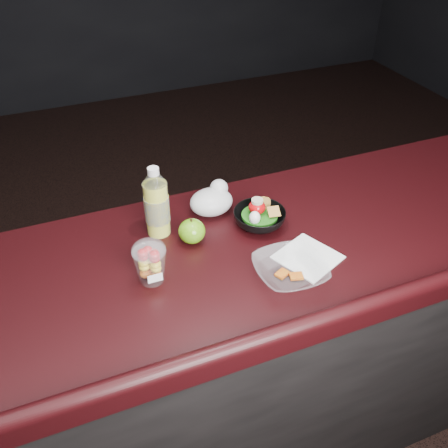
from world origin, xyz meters
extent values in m
cube|color=black|center=(0.00, 0.30, 0.49)|extent=(4.00, 0.65, 0.98)
cube|color=black|center=(0.00, 0.30, 1.00)|extent=(4.06, 0.71, 0.04)
cylinder|color=#CED436|center=(-0.03, 0.47, 1.11)|extent=(0.07, 0.07, 0.18)
cylinder|color=white|center=(-0.03, 0.47, 1.11)|extent=(0.08, 0.08, 0.18)
cone|color=white|center=(-0.03, 0.47, 1.22)|extent=(0.07, 0.07, 0.03)
cylinder|color=white|center=(-0.03, 0.47, 1.24)|extent=(0.03, 0.03, 0.02)
cylinder|color=#072D99|center=(-0.03, 0.47, 1.11)|extent=(0.08, 0.08, 0.08)
ellipsoid|color=white|center=(-0.11, 0.27, 1.13)|extent=(0.09, 0.09, 0.05)
ellipsoid|color=#44840F|center=(0.05, 0.39, 1.06)|extent=(0.08, 0.08, 0.08)
cylinder|color=black|center=(0.05, 0.39, 1.10)|extent=(0.01, 0.01, 0.01)
ellipsoid|color=silver|center=(0.16, 0.51, 1.06)|extent=(0.14, 0.12, 0.08)
sphere|color=silver|center=(0.20, 0.53, 1.09)|extent=(0.06, 0.06, 0.06)
imported|color=black|center=(0.28, 0.39, 1.05)|extent=(0.19, 0.19, 0.05)
cylinder|color=#0F470C|center=(0.28, 0.39, 1.06)|extent=(0.12, 0.12, 0.01)
ellipsoid|color=#A8070A|center=(0.28, 0.40, 1.08)|extent=(0.05, 0.05, 0.05)
cylinder|color=beige|center=(0.28, 0.40, 1.11)|extent=(0.04, 0.04, 0.01)
ellipsoid|color=white|center=(0.25, 0.36, 1.07)|extent=(0.04, 0.04, 0.04)
imported|color=silver|center=(0.26, 0.13, 1.04)|extent=(0.21, 0.21, 0.05)
cube|color=#990F0C|center=(0.24, 0.14, 1.03)|extent=(0.05, 0.04, 0.01)
cube|color=#990F0C|center=(0.27, 0.12, 1.03)|extent=(0.04, 0.04, 0.01)
cube|color=white|center=(0.35, 0.19, 1.02)|extent=(0.21, 0.21, 0.00)
camera|label=1|loc=(-0.30, -0.75, 1.99)|focal=40.00mm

